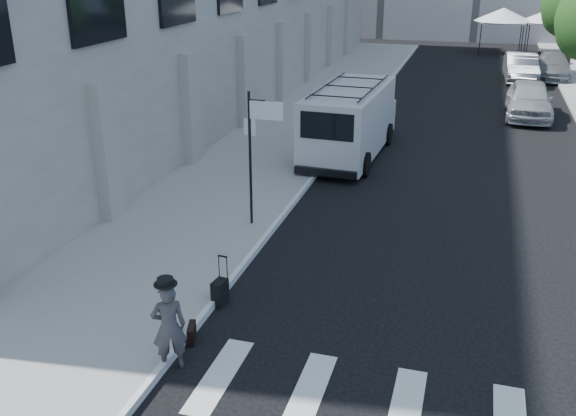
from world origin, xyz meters
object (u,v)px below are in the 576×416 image
Objects in this scene: parked_car_a at (529,100)px; parked_car_b at (521,68)px; businessman at (169,327)px; briefcase at (192,333)px; parked_car_c at (553,66)px; suitcase at (220,292)px; cargo_van at (350,121)px.

parked_car_b is (0.00, 8.83, -0.02)m from parked_car_a.
businessman is 30.86m from parked_car_b.
briefcase is at bearing -121.87° from businessman.
parked_car_a is 8.83m from parked_car_b.
parked_car_c reaches higher than briefcase.
briefcase is at bearing -105.70° from parked_car_b.
parked_car_c is at bearing 37.96° from parked_car_b.
businessman reaches higher than parked_car_b.
briefcase is at bearing -82.85° from suitcase.
cargo_van is 19.94m from parked_car_c.
parked_car_a is 10.52m from parked_car_c.
parked_car_c is at bearing -137.26° from businessman.
parked_car_b reaches higher than suitcase.
briefcase is 12.66m from cargo_van.
parked_car_a is at bearing 54.51° from briefcase.
suitcase is 20.20m from parked_car_a.
parked_car_c is (8.70, 30.76, 0.55)m from briefcase.
parked_car_c is (8.70, 31.61, -0.11)m from businessman.
parked_car_b is at bearing 59.92° from briefcase.
parked_car_a is 0.99× the size of parked_car_b.
suitcase is 30.61m from parked_car_c.
suitcase is 11.24m from cargo_van.
suitcase is (0.00, 2.27, -0.54)m from businessman.
businessman is 1.07m from briefcase.
businessman is 2.33m from suitcase.
parked_car_c is at bearing 80.65° from suitcase.
suitcase is at bearing -89.91° from cargo_van.
parked_car_b is at bearing -136.90° from parked_car_c.
cargo_van is at bearing -129.08° from parked_car_a.
parked_car_a is (6.43, 7.79, -0.46)m from cargo_van.
businessman is 3.74× the size of briefcase.
briefcase is 0.09× the size of parked_car_c.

